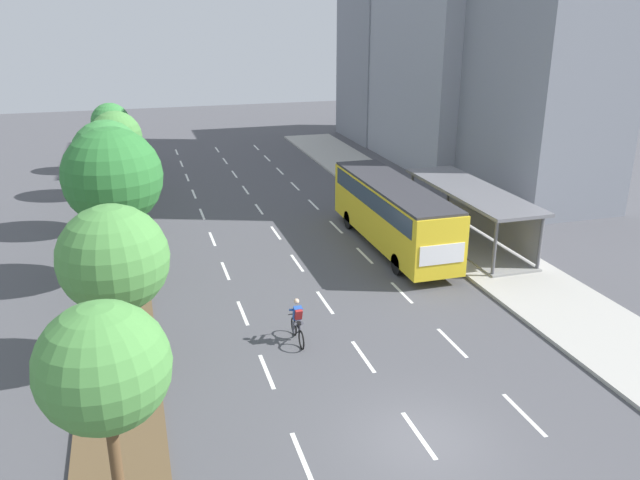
# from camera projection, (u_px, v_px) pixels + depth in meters

# --- Properties ---
(ground_plane) EXTENTS (140.00, 140.00, 0.00)m
(ground_plane) POSITION_uv_depth(u_px,v_px,m) (423.00, 441.00, 18.25)
(ground_plane) COLOR #4C4C51
(median_strip) EXTENTS (2.60, 52.00, 0.12)m
(median_strip) POSITION_uv_depth(u_px,v_px,m) (119.00, 240.00, 34.04)
(median_strip) COLOR brown
(median_strip) RESTS_ON ground
(sidewalk_right) EXTENTS (4.50, 52.00, 0.15)m
(sidewalk_right) POSITION_uv_depth(u_px,v_px,m) (421.00, 212.00, 38.74)
(sidewalk_right) COLOR #ADAAA3
(sidewalk_right) RESTS_ON ground
(lane_divider_left) EXTENTS (0.14, 48.83, 0.01)m
(lane_divider_left) POSITION_uv_depth(u_px,v_px,m) (212.00, 239.00, 34.37)
(lane_divider_left) COLOR white
(lane_divider_left) RESTS_ON ground
(lane_divider_center) EXTENTS (0.14, 48.83, 0.01)m
(lane_divider_center) POSITION_uv_depth(u_px,v_px,m) (276.00, 233.00, 35.31)
(lane_divider_center) COLOR white
(lane_divider_center) RESTS_ON ground
(lane_divider_right) EXTENTS (0.14, 48.83, 0.01)m
(lane_divider_right) POSITION_uv_depth(u_px,v_px,m) (336.00, 227.00, 36.24)
(lane_divider_right) COLOR white
(lane_divider_right) RESTS_ON ground
(bus_shelter) EXTENTS (2.90, 9.92, 2.86)m
(bus_shelter) POSITION_uv_depth(u_px,v_px,m) (474.00, 209.00, 33.10)
(bus_shelter) COLOR gray
(bus_shelter) RESTS_ON sidewalk_right
(bus) EXTENTS (2.54, 11.29, 3.37)m
(bus) POSITION_uv_depth(u_px,v_px,m) (392.00, 209.00, 32.55)
(bus) COLOR yellow
(bus) RESTS_ON ground
(cyclist) EXTENTS (0.46, 1.82, 1.71)m
(cyclist) POSITION_uv_depth(u_px,v_px,m) (297.00, 323.00, 23.45)
(cyclist) COLOR black
(cyclist) RESTS_ON ground
(median_tree_nearest) EXTENTS (2.96, 2.96, 5.68)m
(median_tree_nearest) POSITION_uv_depth(u_px,v_px,m) (103.00, 368.00, 13.84)
(median_tree_nearest) COLOR brown
(median_tree_nearest) RESTS_ON median_strip
(median_tree_second) EXTENTS (3.61, 3.61, 5.70)m
(median_tree_second) POSITION_uv_depth(u_px,v_px,m) (113.00, 259.00, 20.66)
(median_tree_second) COLOR brown
(median_tree_second) RESTS_ON median_strip
(median_tree_third) EXTENTS (4.22, 4.22, 6.94)m
(median_tree_third) POSITION_uv_depth(u_px,v_px,m) (112.00, 177.00, 27.05)
(median_tree_third) COLOR brown
(median_tree_third) RESTS_ON median_strip
(median_tree_fourth) EXTENTS (3.74, 3.74, 6.11)m
(median_tree_fourth) POSITION_uv_depth(u_px,v_px,m) (107.00, 155.00, 33.84)
(median_tree_fourth) COLOR brown
(median_tree_fourth) RESTS_ON median_strip
(median_tree_fifth) EXTENTS (3.30, 3.30, 5.50)m
(median_tree_fifth) POSITION_uv_depth(u_px,v_px,m) (116.00, 137.00, 40.77)
(median_tree_fifth) COLOR brown
(median_tree_fifth) RESTS_ON median_strip
(median_tree_farthest) EXTENTS (2.84, 2.84, 5.06)m
(median_tree_farthest) POSITION_uv_depth(u_px,v_px,m) (111.00, 122.00, 47.43)
(median_tree_farthest) COLOR brown
(median_tree_farthest) RESTS_ON median_strip
(building_near_right) EXTENTS (6.40, 10.32, 20.23)m
(building_near_right) POSITION_uv_depth(u_px,v_px,m) (547.00, 36.00, 38.53)
(building_near_right) COLOR gray
(building_near_right) RESTS_ON ground
(building_mid_right) EXTENTS (6.36, 14.72, 23.17)m
(building_mid_right) POSITION_uv_depth(u_px,v_px,m) (439.00, 10.00, 48.21)
(building_mid_right) COLOR #8E939E
(building_mid_right) RESTS_ON ground
(building_far_right) EXTENTS (11.50, 8.73, 12.62)m
(building_far_right) POSITION_uv_depth(u_px,v_px,m) (409.00, 70.00, 60.16)
(building_far_right) COLOR gray
(building_far_right) RESTS_ON ground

